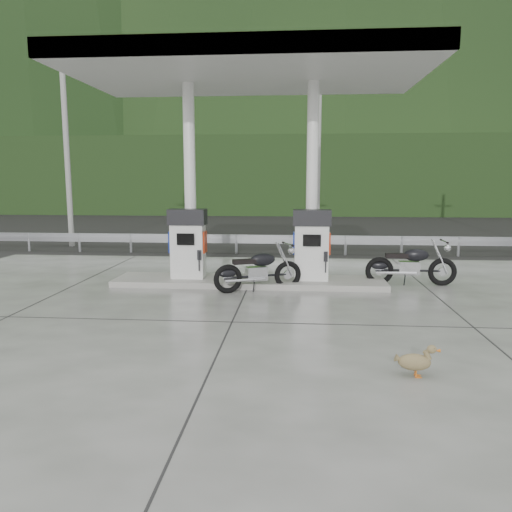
# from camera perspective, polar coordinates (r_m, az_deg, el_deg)

# --- Properties ---
(ground) EXTENTS (160.00, 160.00, 0.00)m
(ground) POSITION_cam_1_polar(r_m,az_deg,el_deg) (10.61, -2.07, -6.15)
(ground) COLOR black
(ground) RESTS_ON ground
(forecourt_apron) EXTENTS (18.00, 14.00, 0.02)m
(forecourt_apron) POSITION_cam_1_polar(r_m,az_deg,el_deg) (10.60, -2.07, -6.10)
(forecourt_apron) COLOR slate
(forecourt_apron) RESTS_ON ground
(pump_island) EXTENTS (7.00, 1.40, 0.15)m
(pump_island) POSITION_cam_1_polar(r_m,az_deg,el_deg) (13.01, -0.78, -2.92)
(pump_island) COLOR gray
(pump_island) RESTS_ON forecourt_apron
(gas_pump_left) EXTENTS (0.95, 0.55, 1.80)m
(gas_pump_left) POSITION_cam_1_polar(r_m,az_deg,el_deg) (13.09, -7.78, 1.40)
(gas_pump_left) COLOR silver
(gas_pump_left) RESTS_ON pump_island
(gas_pump_right) EXTENTS (0.95, 0.55, 1.80)m
(gas_pump_right) POSITION_cam_1_polar(r_m,az_deg,el_deg) (12.79, 6.36, 1.26)
(gas_pump_right) COLOR silver
(gas_pump_right) RESTS_ON pump_island
(canopy_column_left) EXTENTS (0.30, 0.30, 5.00)m
(canopy_column_left) POSITION_cam_1_polar(r_m,az_deg,el_deg) (13.38, -7.55, 8.43)
(canopy_column_left) COLOR white
(canopy_column_left) RESTS_ON pump_island
(canopy_column_right) EXTENTS (0.30, 0.30, 5.00)m
(canopy_column_right) POSITION_cam_1_polar(r_m,az_deg,el_deg) (13.09, 6.43, 8.45)
(canopy_column_right) COLOR white
(canopy_column_right) RESTS_ON pump_island
(canopy_roof) EXTENTS (8.50, 5.00, 0.40)m
(canopy_roof) POSITION_cam_1_polar(r_m,az_deg,el_deg) (13.01, -0.83, 20.47)
(canopy_roof) COLOR white
(canopy_roof) RESTS_ON canopy_column_left
(guardrail) EXTENTS (26.00, 0.16, 1.42)m
(guardrail) POSITION_cam_1_polar(r_m,az_deg,el_deg) (18.33, 0.84, 2.43)
(guardrail) COLOR #929599
(guardrail) RESTS_ON ground
(road) EXTENTS (60.00, 7.00, 0.01)m
(road) POSITION_cam_1_polar(r_m,az_deg,el_deg) (21.88, 1.44, 1.59)
(road) COLOR black
(road) RESTS_ON ground
(utility_pole_a) EXTENTS (0.22, 0.22, 8.00)m
(utility_pole_a) POSITION_cam_1_polar(r_m,az_deg,el_deg) (21.76, -20.83, 11.54)
(utility_pole_a) COLOR gray
(utility_pole_a) RESTS_ON ground
(utility_pole_b) EXTENTS (0.22, 0.22, 8.00)m
(utility_pole_b) POSITION_cam_1_polar(r_m,az_deg,el_deg) (19.74, 7.10, 12.38)
(utility_pole_b) COLOR gray
(utility_pole_b) RESTS_ON ground
(tree_band) EXTENTS (80.00, 6.00, 6.00)m
(tree_band) POSITION_cam_1_polar(r_m,az_deg,el_deg) (40.20, 2.96, 9.12)
(tree_band) COLOR black
(tree_band) RESTS_ON ground
(forested_hills) EXTENTS (100.00, 40.00, 140.00)m
(forested_hills) POSITION_cam_1_polar(r_m,az_deg,el_deg) (70.24, 3.68, 6.50)
(forested_hills) COLOR black
(forested_hills) RESTS_ON ground
(motorcycle_left) EXTENTS (2.20, 1.46, 1.00)m
(motorcycle_left) POSITION_cam_1_polar(r_m,az_deg,el_deg) (12.19, 0.28, -1.68)
(motorcycle_left) COLOR black
(motorcycle_left) RESTS_ON forecourt_apron
(motorcycle_right) EXTENTS (2.17, 0.73, 1.02)m
(motorcycle_right) POSITION_cam_1_polar(r_m,az_deg,el_deg) (13.48, 17.29, -1.02)
(motorcycle_right) COLOR black
(motorcycle_right) RESTS_ON forecourt_apron
(duck) EXTENTS (0.56, 0.19, 0.39)m
(duck) POSITION_cam_1_polar(r_m,az_deg,el_deg) (7.39, 17.66, -11.52)
(duck) COLOR brown
(duck) RESTS_ON forecourt_apron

